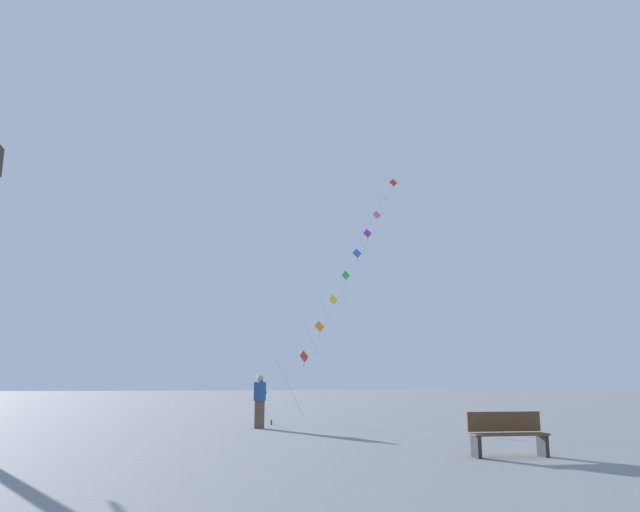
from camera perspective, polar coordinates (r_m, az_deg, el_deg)
ground_plane at (r=20.35m, az=-11.47°, el=-15.69°), size 160.00×160.00×0.00m
kite_train at (r=28.59m, az=2.95°, el=-0.81°), size 8.17×9.93×12.86m
kite_flyer at (r=20.60m, az=-5.67°, el=-13.28°), size 0.49×0.59×1.71m
park_bench at (r=13.57m, az=17.15°, el=-15.66°), size 1.62×0.51×0.89m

